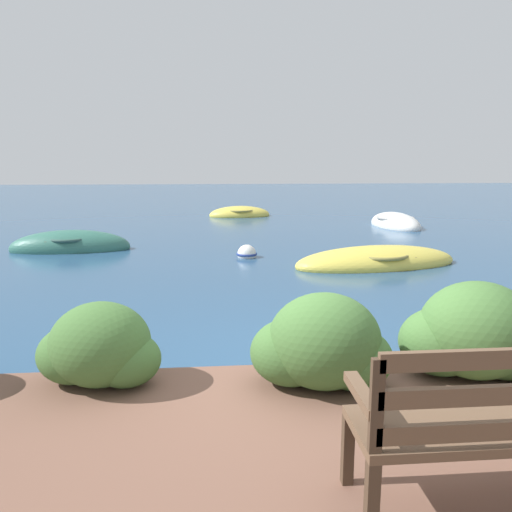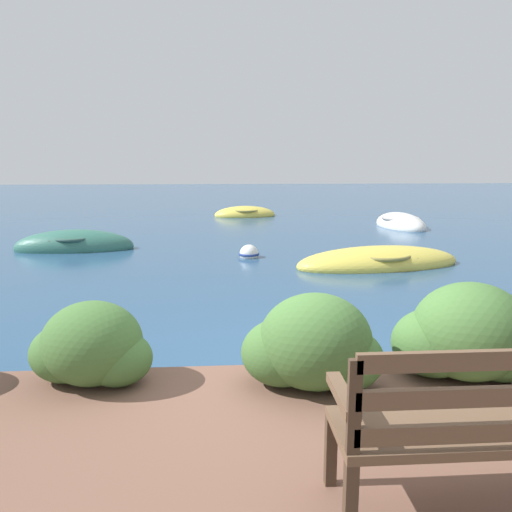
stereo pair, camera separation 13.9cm
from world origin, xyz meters
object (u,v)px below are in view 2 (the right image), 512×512
Objects in this scene: rowboat_nearest at (378,263)px; rowboat_outer at (245,215)px; rowboat_mid at (75,247)px; mooring_buoy at (249,254)px; park_bench at (464,424)px; rowboat_far at (400,225)px.

rowboat_nearest is 9.13m from rowboat_outer.
rowboat_mid is 4.05m from mooring_buoy.
rowboat_nearest is at bearing 77.64° from park_bench.
rowboat_outer is (-4.57, 3.31, -0.01)m from rowboat_far.
rowboat_far reaches higher than rowboat_nearest.
rowboat_far is (2.43, 5.56, 0.01)m from rowboat_nearest.
park_bench is 15.87m from rowboat_outer.
rowboat_outer is at bearing -132.92° from rowboat_far.
park_bench is 10.23m from rowboat_mid.
rowboat_nearest is 6.07m from rowboat_far.
rowboat_mid reaches higher than rowboat_outer.
rowboat_mid is at bearing -127.86° from rowboat_outer.
rowboat_nearest is at bearing -82.37° from rowboat_outer.
park_bench is 0.47× the size of rowboat_mid.
rowboat_nearest is at bearing -22.74° from mooring_buoy.
rowboat_nearest reaches higher than mooring_buoy.
park_bench is 0.51× the size of rowboat_far.
park_bench is at bearing 111.93° from rowboat_mid.
rowboat_nearest is 1.29× the size of rowboat_mid.
rowboat_outer is at bearing -126.11° from rowboat_mid.
park_bench is at bearing -25.68° from rowboat_far.
rowboat_outer is at bearing 93.38° from park_bench.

